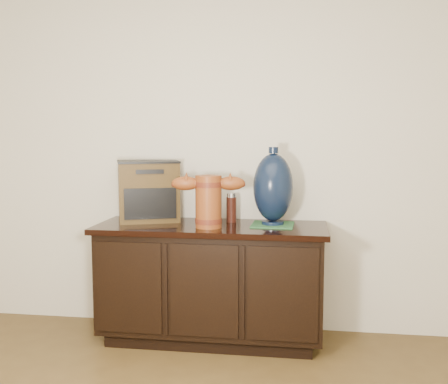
% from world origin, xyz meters
% --- Properties ---
extents(room, '(5.00, 5.00, 5.00)m').
position_xyz_m(room, '(0.00, 0.00, 1.30)').
color(room, '#4F3A1B').
rests_on(room, ground).
extents(sideboard, '(1.46, 0.56, 0.75)m').
position_xyz_m(sideboard, '(0.00, 2.23, 0.39)').
color(sideboard, black).
rests_on(sideboard, ground).
extents(terracotta_vessel, '(0.46, 0.19, 0.32)m').
position_xyz_m(terracotta_vessel, '(-0.00, 2.13, 0.94)').
color(terracotta_vessel, brown).
rests_on(terracotta_vessel, sideboard).
extents(tv_radio, '(0.48, 0.44, 0.40)m').
position_xyz_m(tv_radio, '(-0.44, 2.35, 0.95)').
color(tv_radio, '#432E10').
rests_on(tv_radio, sideboard).
extents(green_mat, '(0.27, 0.27, 0.01)m').
position_xyz_m(green_mat, '(0.39, 2.27, 0.76)').
color(green_mat, '#295C31').
rests_on(green_mat, sideboard).
extents(lamp_base, '(0.26, 0.26, 0.49)m').
position_xyz_m(lamp_base, '(0.39, 2.27, 0.99)').
color(lamp_base, black).
rests_on(lamp_base, green_mat).
extents(spray_can, '(0.07, 0.07, 0.19)m').
position_xyz_m(spray_can, '(0.11, 2.36, 0.85)').
color(spray_can, '#541A0E').
rests_on(spray_can, sideboard).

